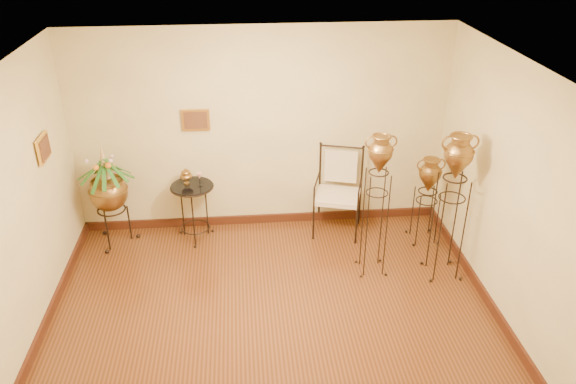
{
  "coord_description": "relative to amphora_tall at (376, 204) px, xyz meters",
  "views": [
    {
      "loc": [
        -0.27,
        -4.49,
        4.17
      ],
      "look_at": [
        0.25,
        1.3,
        1.1
      ],
      "focal_mm": 35.0,
      "sensor_mm": 36.0,
      "label": 1
    }
  ],
  "objects": [
    {
      "name": "amphora_short",
      "position": [
        0.86,
        0.64,
        -0.33
      ],
      "size": [
        0.39,
        0.39,
        1.22
      ],
      "rotation": [
        0.0,
        0.0,
        -0.04
      ],
      "color": "black",
      "rests_on": "ground"
    },
    {
      "name": "armchair",
      "position": [
        -0.28,
        0.95,
        -0.34
      ],
      "size": [
        0.82,
        0.79,
        1.19
      ],
      "rotation": [
        0.0,
        0.0,
        -0.28
      ],
      "color": "black",
      "rests_on": "ground"
    },
    {
      "name": "planter_urn",
      "position": [
        -3.31,
        0.95,
        -0.13
      ],
      "size": [
        0.87,
        0.87,
        1.45
      ],
      "rotation": [
        0.0,
        0.0,
        -0.13
      ],
      "color": "black",
      "rests_on": "ground"
    },
    {
      "name": "amphora_tall",
      "position": [
        0.0,
        0.0,
        0.0
      ],
      "size": [
        0.43,
        0.43,
        1.84
      ],
      "rotation": [
        0.0,
        0.0,
        -0.23
      ],
      "color": "black",
      "rests_on": "ground"
    },
    {
      "name": "amphora_mid",
      "position": [
        0.86,
        -0.14,
        0.01
      ],
      "size": [
        0.5,
        0.5,
        1.87
      ],
      "rotation": [
        0.0,
        0.0,
        0.22
      ],
      "color": "black",
      "rests_on": "ground"
    },
    {
      "name": "room_shell",
      "position": [
        -1.3,
        -1.2,
        0.8
      ],
      "size": [
        5.02,
        5.02,
        2.81
      ],
      "color": "beige",
      "rests_on": "ground"
    },
    {
      "name": "side_table",
      "position": [
        -2.24,
        0.95,
        -0.51
      ],
      "size": [
        0.59,
        0.59,
        1.02
      ],
      "rotation": [
        0.0,
        0.0,
        -0.06
      ],
      "color": "black",
      "rests_on": "ground"
    },
    {
      "name": "ground",
      "position": [
        -1.29,
        -1.2,
        -0.94
      ],
      "size": [
        5.0,
        5.0,
        0.0
      ],
      "primitive_type": "plane",
      "color": "#5D3216",
      "rests_on": "ground"
    }
  ]
}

